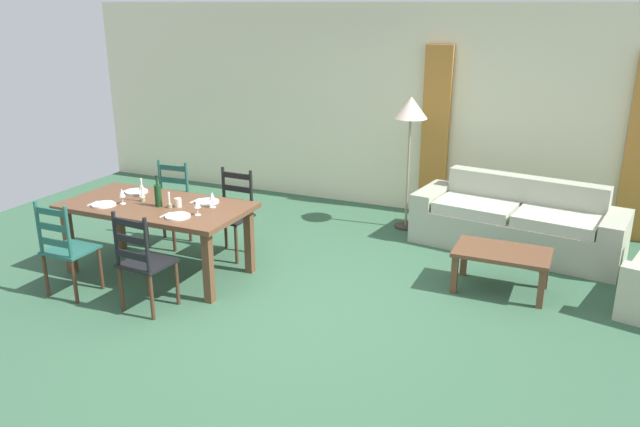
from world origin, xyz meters
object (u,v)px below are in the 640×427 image
object	(u,v)px
coffee_table	(502,257)
wine_bottle	(158,195)
dining_chair_far_right	(232,213)
dining_chair_far_left	(169,204)
dining_chair_near_left	(66,249)
wine_glass_near_left	(122,193)
standing_lamp	(411,116)
wine_glass_far_right	(212,197)
dining_table	(157,212)
wine_glass_far_left	(141,187)
dining_chair_near_right	(143,262)
coffee_cup_primary	(178,203)
couch	(517,224)
wine_glass_near_right	(197,204)

from	to	relation	value
coffee_table	wine_bottle	bearing A→B (deg)	-162.42
dining_chair_far_right	dining_chair_far_left	bearing A→B (deg)	179.82
dining_chair_near_left	wine_glass_near_left	world-z (taller)	dining_chair_near_left
wine_bottle	standing_lamp	world-z (taller)	standing_lamp
dining_chair_far_left	wine_glass_near_left	xyz separation A→B (m)	(0.11, -0.88, 0.38)
wine_glass_near_left	wine_glass_far_right	world-z (taller)	same
dining_chair_far_left	wine_glass_far_right	size ratio (longest dim) A/B	5.96
dining_table	wine_glass_far_left	world-z (taller)	wine_glass_far_left
dining_table	wine_glass_far_left	distance (m)	0.38
dining_chair_near_right	wine_glass_far_left	bearing A→B (deg)	128.01
dining_chair_far_left	wine_bottle	bearing A→B (deg)	-58.34
dining_chair_far_right	coffee_cup_primary	world-z (taller)	dining_chair_far_right
dining_chair_near_left	standing_lamp	size ratio (longest dim) A/B	0.59
dining_chair_far_left	coffee_cup_primary	size ratio (longest dim) A/B	10.67
wine_bottle	wine_glass_far_left	size ratio (longest dim) A/B	1.96
dining_chair_near_left	dining_chair_near_right	bearing A→B (deg)	2.53
wine_glass_far_right	coffee_table	xyz separation A→B (m)	(2.72, 0.84, -0.51)
dining_chair_near_right	wine_glass_near_left	world-z (taller)	dining_chair_near_right
dining_chair_far_right	wine_glass_near_left	world-z (taller)	dining_chair_far_right
wine_glass_far_left	couch	distance (m)	4.18
dining_table	standing_lamp	bearing A→B (deg)	50.69
wine_bottle	dining_chair_near_left	bearing A→B (deg)	-125.53
wine_glass_far_right	couch	size ratio (longest dim) A/B	0.07
wine_bottle	wine_glass_near_right	xyz separation A→B (m)	(0.52, -0.08, -0.01)
dining_chair_near_left	coffee_cup_primary	size ratio (longest dim) A/B	10.67
standing_lamp	coffee_cup_primary	bearing A→B (deg)	-125.45
wine_glass_far_left	dining_table	bearing A→B (deg)	-27.05
dining_chair_near_left	coffee_table	bearing A→B (deg)	25.17
dining_table	wine_glass_far_left	xyz separation A→B (m)	(-0.29, 0.15, 0.20)
wine_glass_near_left	dining_table	bearing A→B (deg)	22.94
dining_chair_far_left	coffee_table	size ratio (longest dim) A/B	1.07
wine_glass_near_right	couch	size ratio (longest dim) A/B	0.07
dining_chair_near_left	couch	xyz separation A→B (m)	(3.77, 2.99, -0.19)
wine_glass_near_left	coffee_table	distance (m)	3.82
standing_lamp	dining_chair_far_right	bearing A→B (deg)	-132.90
dining_chair_far_right	wine_glass_far_right	world-z (taller)	dining_chair_far_right
wine_bottle	coffee_table	bearing A→B (deg)	17.58
coffee_cup_primary	couch	bearing A→B (deg)	35.62
dining_chair_far_right	coffee_table	distance (m)	2.89
dining_chair_near_right	standing_lamp	xyz separation A→B (m)	(1.54, 3.13, 0.93)
wine_glass_far_right	dining_table	bearing A→B (deg)	-166.68
dining_chair_near_left	wine_glass_far_left	bearing A→B (deg)	79.97
dining_chair_near_left	dining_chair_far_left	size ratio (longest dim) A/B	1.00
dining_table	wine_glass_near_right	size ratio (longest dim) A/B	11.80
dining_chair_near_left	wine_bottle	world-z (taller)	wine_bottle
dining_chair_far_right	standing_lamp	bearing A→B (deg)	47.10
dining_chair_far_right	wine_glass_near_left	xyz separation A→B (m)	(-0.74, -0.88, 0.38)
dining_chair_near_right	wine_glass_near_right	world-z (taller)	dining_chair_near_right
couch	standing_lamp	size ratio (longest dim) A/B	1.45
wine_glass_far_right	standing_lamp	distance (m)	2.68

